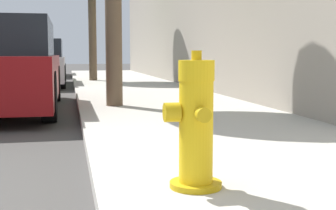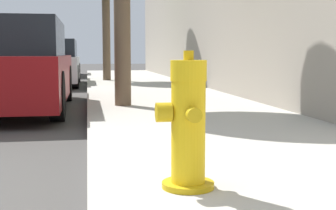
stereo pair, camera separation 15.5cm
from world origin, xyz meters
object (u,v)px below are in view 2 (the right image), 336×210
(parked_car_far, at_px, (57,60))
(parked_car_mid, at_px, (49,63))
(fire_hydrant, at_px, (187,126))
(parked_car_near, at_px, (9,67))

(parked_car_far, bearing_deg, parked_car_mid, -88.65)
(fire_hydrant, distance_m, parked_car_far, 17.08)
(fire_hydrant, height_order, parked_car_mid, parked_car_mid)
(parked_car_near, bearing_deg, parked_car_mid, 88.54)
(fire_hydrant, xyz_separation_m, parked_car_mid, (-1.67, 11.15, 0.15))
(fire_hydrant, xyz_separation_m, parked_car_near, (-1.82, 5.16, 0.21))
(parked_car_mid, distance_m, parked_car_far, 5.84)
(parked_car_near, height_order, parked_car_mid, parked_car_near)
(fire_hydrant, height_order, parked_car_near, parked_car_near)
(parked_car_mid, xyz_separation_m, parked_car_far, (-0.14, 5.83, 0.02))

